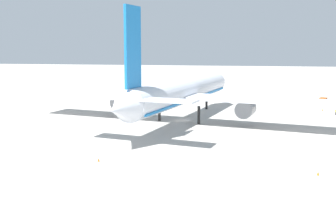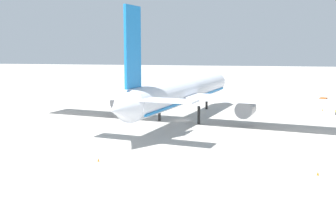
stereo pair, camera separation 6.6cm
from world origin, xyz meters
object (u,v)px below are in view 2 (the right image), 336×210
at_px(ground_worker_0, 336,112).
at_px(traffic_cone_2, 323,110).
at_px(ground_worker_3, 274,100).
at_px(traffic_cone_0, 98,160).
at_px(service_truck_1, 331,102).
at_px(airliner, 181,92).
at_px(traffic_cone_1, 318,174).
at_px(baggage_cart_2, 289,103).
at_px(ground_worker_1, 240,99).

distance_m(ground_worker_0, traffic_cone_2, 7.38).
height_order(ground_worker_0, ground_worker_3, ground_worker_3).
relative_size(ground_worker_0, ground_worker_3, 0.96).
distance_m(ground_worker_3, traffic_cone_0, 85.65).
bearing_deg(traffic_cone_2, service_truck_1, -22.78).
xyz_separation_m(airliner, traffic_cone_1, (-39.35, -26.62, -7.07)).
bearing_deg(ground_worker_3, baggage_cart_2, -135.10).
distance_m(traffic_cone_0, traffic_cone_1, 34.17).
height_order(ground_worker_0, traffic_cone_0, ground_worker_0).
xyz_separation_m(baggage_cart_2, traffic_cone_1, (-75.37, 3.31, -0.38)).
distance_m(airliner, traffic_cone_0, 39.81).
relative_size(airliner, service_truck_1, 11.68).
height_order(airliner, traffic_cone_1, airliner).
distance_m(airliner, traffic_cone_1, 48.03).
bearing_deg(ground_worker_1, baggage_cart_2, -106.66).
height_order(service_truck_1, ground_worker_1, service_truck_1).
distance_m(service_truck_1, baggage_cart_2, 12.74).
bearing_deg(traffic_cone_0, traffic_cone_1, -91.52).
relative_size(airliner, traffic_cone_1, 148.94).
bearing_deg(ground_worker_0, traffic_cone_1, 166.24).
xyz_separation_m(ground_worker_0, traffic_cone_2, (7.00, 2.26, -0.57)).
bearing_deg(ground_worker_3, traffic_cone_1, -179.07).
bearing_deg(airliner, baggage_cart_2, -39.71).
bearing_deg(service_truck_1, ground_worker_1, 77.90).
relative_size(baggage_cart_2, ground_worker_3, 1.76).
xyz_separation_m(baggage_cart_2, traffic_cone_2, (-11.64, -8.33, -0.38)).
relative_size(baggage_cart_2, traffic_cone_2, 5.55).
bearing_deg(traffic_cone_1, ground_worker_3, 0.93).
bearing_deg(ground_worker_1, airliner, 160.79).
relative_size(ground_worker_0, traffic_cone_0, 3.02).
xyz_separation_m(ground_worker_1, ground_worker_3, (-0.08, -11.12, -0.03)).
bearing_deg(ground_worker_0, traffic_cone_2, 17.87).
distance_m(ground_worker_0, ground_worker_1, 35.18).
xyz_separation_m(ground_worker_0, ground_worker_1, (23.34, 26.31, 0.07)).
bearing_deg(ground_worker_3, service_truck_1, -109.18).
bearing_deg(airliner, ground_worker_0, -66.77).
relative_size(baggage_cart_2, ground_worker_0, 1.84).
bearing_deg(baggage_cart_2, ground_worker_1, 73.34).
bearing_deg(baggage_cart_2, service_truck_1, -96.20).
bearing_deg(ground_worker_3, ground_worker_0, -146.85).
bearing_deg(traffic_cone_1, traffic_cone_0, 88.48).
height_order(ground_worker_1, traffic_cone_1, ground_worker_1).
distance_m(service_truck_1, traffic_cone_2, 11.19).
distance_m(ground_worker_1, traffic_cone_0, 82.10).
height_order(service_truck_1, ground_worker_3, service_truck_1).
xyz_separation_m(service_truck_1, ground_worker_1, (6.08, 28.36, -0.56)).
xyz_separation_m(service_truck_1, traffic_cone_2, (-10.26, 4.31, -1.19)).
distance_m(service_truck_1, ground_worker_0, 17.40).
xyz_separation_m(traffic_cone_0, traffic_cone_1, (-0.90, -34.16, 0.00)).
relative_size(service_truck_1, traffic_cone_2, 12.75).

